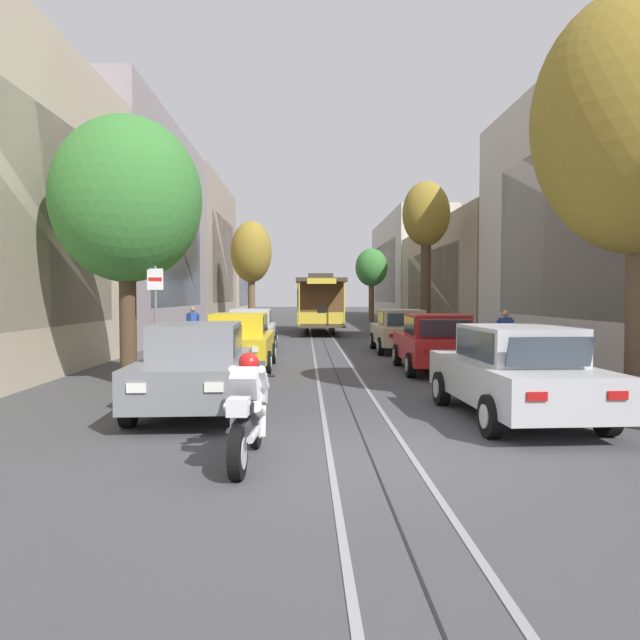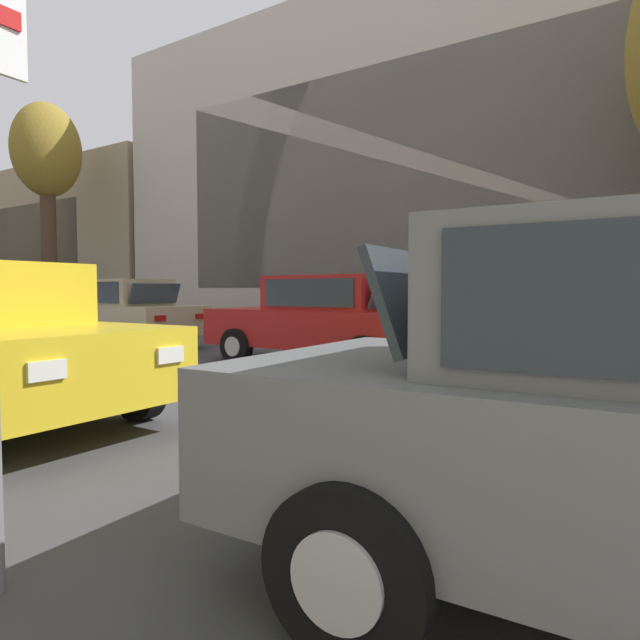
# 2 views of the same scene
# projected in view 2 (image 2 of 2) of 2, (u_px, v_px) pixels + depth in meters

# --- Properties ---
(building_facade_right) EXTENTS (4.91, 65.13, 9.77)m
(building_facade_right) POSITION_uv_depth(u_px,v_px,m) (12.00, 231.00, 27.88)
(building_facade_right) COLOR beige
(building_facade_right) RESTS_ON ground
(parked_car_red_second_right) EXTENTS (2.07, 4.39, 1.58)m
(parked_car_red_second_right) POSITION_uv_depth(u_px,v_px,m) (327.00, 320.00, 9.66)
(parked_car_red_second_right) COLOR red
(parked_car_red_second_right) RESTS_ON ground
(parked_car_beige_mid_right) EXTENTS (2.03, 4.38, 1.58)m
(parked_car_beige_mid_right) POSITION_uv_depth(u_px,v_px,m) (120.00, 313.00, 12.79)
(parked_car_beige_mid_right) COLOR #C1B28E
(parked_car_beige_mid_right) RESTS_ON ground
(street_tree_kerb_right_second) EXTENTS (2.30, 2.00, 7.63)m
(street_tree_kerb_right_second) POSITION_uv_depth(u_px,v_px,m) (47.00, 158.00, 18.23)
(street_tree_kerb_right_second) COLOR #4C3826
(street_tree_kerb_right_second) RESTS_ON ground
(pedestrian_on_right_pavement) EXTENTS (0.55, 0.34, 1.63)m
(pedestrian_on_right_pavement) POSITION_uv_depth(u_px,v_px,m) (307.00, 307.00, 13.20)
(pedestrian_on_right_pavement) COLOR #282D38
(pedestrian_on_right_pavement) RESTS_ON ground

